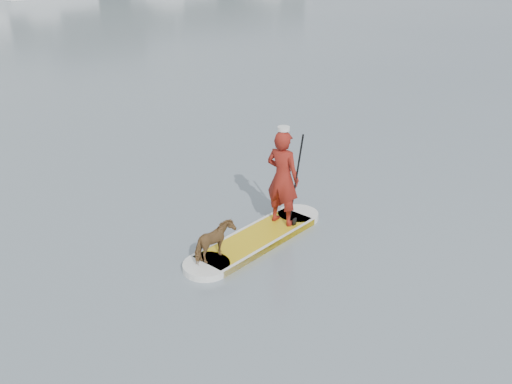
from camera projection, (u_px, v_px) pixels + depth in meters
ground at (228, 194)px, 12.27m from camera, size 140.00×140.00×0.00m
paddleboard at (256, 239)px, 10.34m from camera, size 3.24×1.35×0.12m
paddler at (283, 178)px, 10.44m from camera, size 0.63×0.77×1.82m
white_cap at (284, 129)px, 10.05m from camera, size 0.22×0.22×0.07m
dog at (214, 242)px, 9.47m from camera, size 0.83×0.54×0.65m
paddle at (295, 192)px, 10.43m from camera, size 0.10×0.30×2.00m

